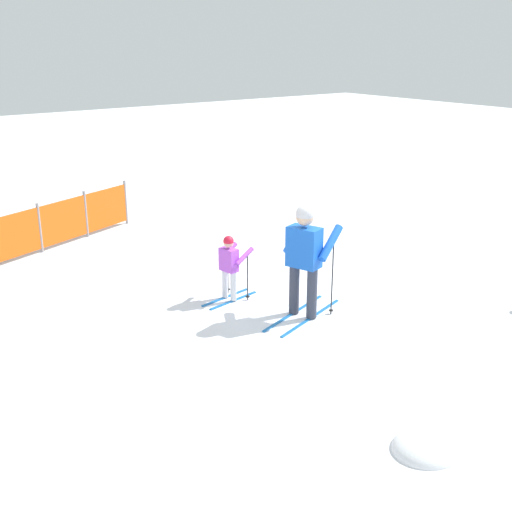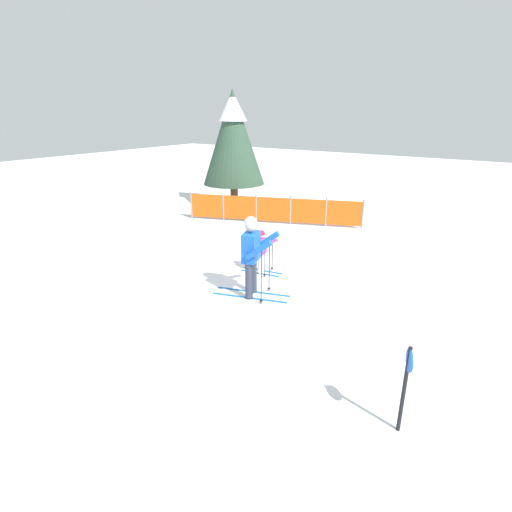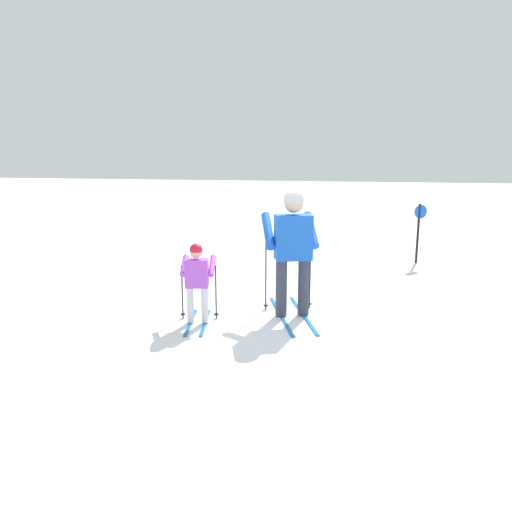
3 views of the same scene
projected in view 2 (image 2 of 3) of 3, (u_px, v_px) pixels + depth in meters
The scene contains 7 objects.
ground_plane at pixel (265, 296), 8.73m from camera, with size 60.00×60.00×0.00m, color white.
skier_adult at pixel (252, 250), 8.38m from camera, with size 1.71×0.95×1.78m.
skier_child at pixel (262, 248), 9.76m from camera, with size 1.05×0.53×1.10m.
safety_fence at pixel (273, 209), 14.13m from camera, with size 5.81×2.30×1.01m.
conifer_far at pixel (233, 136), 15.75m from camera, with size 2.48×2.48×4.61m.
trail_marker at pixel (406, 380), 4.81m from camera, with size 0.14×0.26×1.22m.
snow_mound at pixel (82, 350), 6.75m from camera, with size 0.84×0.71×0.34m, color white.
Camera 2 is at (4.29, -6.62, 3.83)m, focal length 28.00 mm.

